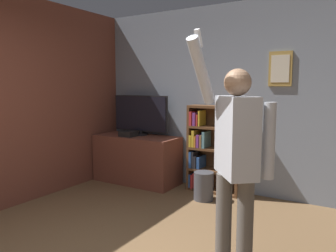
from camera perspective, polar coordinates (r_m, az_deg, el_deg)
wall_back at (r=4.82m, az=11.07°, el=4.62°), size 6.27×0.09×2.70m
wall_side_brick at (r=4.88m, az=-20.59°, el=4.32°), size 0.06×4.55×2.70m
tv_ledge at (r=5.30m, az=-5.44°, el=-5.74°), size 1.37×0.58×0.75m
television at (r=5.28m, az=-4.80°, el=1.98°), size 1.00×0.22×0.64m
game_console at (r=5.19m, az=-6.92°, el=-1.32°), size 0.24×0.21×0.09m
bookshelf at (r=4.83m, az=7.36°, el=-4.19°), size 0.79×0.28×1.26m
person at (r=2.63m, az=11.69°, el=-4.58°), size 0.60×0.56×1.96m
waste_bin at (r=4.53m, az=6.23°, el=-10.34°), size 0.27×0.27×0.38m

